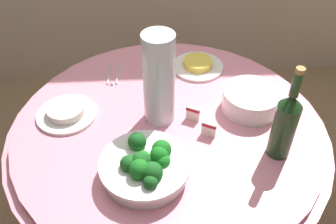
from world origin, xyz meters
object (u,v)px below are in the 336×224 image
serving_tongs (113,74)px  food_plate_rice (66,112)px  broccoli_bowl (146,166)px  label_placard_front (209,129)px  decorative_fruit_vase (159,82)px  label_placard_mid (193,113)px  wine_bottle (285,124)px  food_plate_fried_egg (198,65)px  plate_stack (251,100)px

serving_tongs → food_plate_rice: bearing=-122.1°
broccoli_bowl → food_plate_rice: (-0.29, 0.30, -0.03)m
label_placard_front → food_plate_rice: bearing=165.2°
broccoli_bowl → decorative_fruit_vase: (0.05, 0.27, 0.12)m
broccoli_bowl → label_placard_mid: (0.17, 0.25, -0.01)m
label_placard_front → label_placard_mid: 0.10m
wine_bottle → food_plate_fried_egg: bearing=112.1°
plate_stack → food_plate_rice: (-0.68, 0.00, -0.02)m
wine_bottle → label_placard_mid: (-0.26, 0.18, -0.10)m
food_plate_fried_egg → food_plate_rice: food_plate_rice is taller
wine_bottle → label_placard_mid: size_ratio=6.11×
decorative_fruit_vase → food_plate_rice: bearing=175.3°
broccoli_bowl → label_placard_mid: bearing=55.4°
food_plate_fried_egg → label_placard_front: label_placard_front is taller
plate_stack → serving_tongs: plate_stack is taller
plate_stack → label_placard_mid: bearing=-167.4°
broccoli_bowl → food_plate_fried_egg: 0.62m
wine_bottle → food_plate_fried_egg: 0.56m
food_plate_rice → label_placard_front: size_ratio=4.00×
broccoli_bowl → plate_stack: broccoli_bowl is taller
plate_stack → food_plate_rice: size_ratio=0.95×
food_plate_fried_egg → food_plate_rice: (-0.52, -0.28, 0.00)m
food_plate_fried_egg → serving_tongs: bearing=-175.6°
broccoli_bowl → decorative_fruit_vase: bearing=78.9°
serving_tongs → plate_stack: bearing=-25.7°
wine_bottle → label_placard_front: bearing=156.9°
plate_stack → label_placard_front: size_ratio=3.82×
decorative_fruit_vase → label_placard_front: size_ratio=6.18×
broccoli_bowl → wine_bottle: size_ratio=0.83×
wine_bottle → serving_tongs: size_ratio=2.01×
food_plate_rice → label_placard_mid: (0.46, -0.05, 0.01)m
serving_tongs → wine_bottle: bearing=-40.2°
food_plate_rice → decorative_fruit_vase: bearing=-4.7°
plate_stack → food_plate_rice: 0.68m
wine_bottle → label_placard_front: size_ratio=6.11×
label_placard_mid → broccoli_bowl: bearing=-124.6°
serving_tongs → label_placard_front: label_placard_front is taller
serving_tongs → food_plate_rice: 0.30m
decorative_fruit_vase → food_plate_rice: (-0.34, 0.03, -0.14)m
broccoli_bowl → decorative_fruit_vase: decorative_fruit_vase is taller
label_placard_mid → decorative_fruit_vase: bearing=169.5°
food_plate_fried_egg → food_plate_rice: size_ratio=1.00×
serving_tongs → label_placard_front: bearing=-47.9°
plate_stack → food_plate_rice: bearing=180.0°
food_plate_rice → plate_stack: bearing=-0.0°
plate_stack → wine_bottle: (0.04, -0.23, 0.09)m
food_plate_fried_egg → label_placard_front: bearing=-91.8°
plate_stack → food_plate_rice: plate_stack is taller
food_plate_rice → food_plate_fried_egg: bearing=28.3°
serving_tongs → food_plate_fried_egg: (0.36, 0.03, 0.01)m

